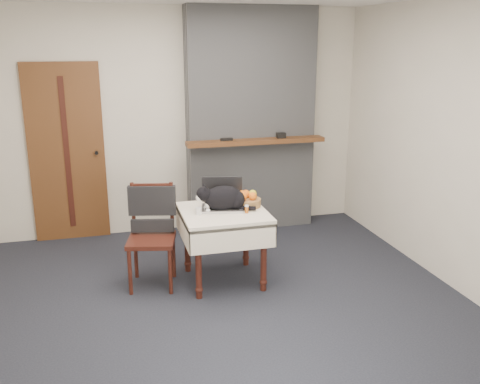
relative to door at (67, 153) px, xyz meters
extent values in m
plane|color=black|center=(1.20, -1.97, -1.00)|extent=(4.50, 4.50, 0.00)
cube|color=beige|center=(1.20, 0.03, 0.30)|extent=(4.50, 0.02, 2.60)
cube|color=beige|center=(3.45, -1.97, 0.30)|extent=(0.02, 4.00, 2.60)
cube|color=brown|center=(0.00, 0.00, 0.00)|extent=(0.82, 0.05, 2.00)
cube|color=#3C1310|center=(0.00, -0.03, 0.00)|extent=(0.06, 0.01, 1.70)
cylinder|color=black|center=(0.32, -0.04, 0.00)|extent=(0.04, 0.06, 0.04)
cube|color=gray|center=(2.10, -0.12, 0.30)|extent=(1.50, 0.30, 2.60)
cube|color=brown|center=(2.10, -0.36, 0.10)|extent=(1.62, 0.18, 0.05)
cube|color=black|center=(1.75, -0.36, 0.14)|extent=(0.14, 0.04, 0.03)
cube|color=black|center=(2.40, -0.36, 0.16)|extent=(0.10, 0.07, 0.06)
cylinder|color=#3C1310|center=(1.13, -1.88, -0.68)|extent=(0.06, 0.06, 0.64)
sphere|color=#3C1310|center=(1.13, -1.88, -0.92)|extent=(0.07, 0.07, 0.07)
cylinder|color=#3C1310|center=(1.73, -1.88, -0.68)|extent=(0.06, 0.06, 0.64)
sphere|color=#3C1310|center=(1.73, -1.88, -0.92)|extent=(0.07, 0.07, 0.07)
cylinder|color=#3C1310|center=(1.13, -1.28, -0.68)|extent=(0.06, 0.06, 0.64)
sphere|color=#3C1310|center=(1.13, -1.28, -0.92)|extent=(0.07, 0.07, 0.07)
cylinder|color=#3C1310|center=(1.73, -1.28, -0.68)|extent=(0.06, 0.06, 0.64)
sphere|color=#3C1310|center=(1.73, -1.28, -0.92)|extent=(0.07, 0.07, 0.07)
cube|color=white|center=(1.43, -1.58, -0.33)|extent=(0.78, 0.78, 0.06)
cube|color=white|center=(1.43, -1.96, -0.44)|extent=(0.78, 0.01, 0.22)
cube|color=white|center=(1.43, -1.19, -0.44)|extent=(0.78, 0.01, 0.22)
cube|color=white|center=(1.04, -1.58, -0.44)|extent=(0.01, 0.78, 0.22)
cube|color=white|center=(1.81, -1.58, -0.44)|extent=(0.01, 0.78, 0.22)
cube|color=#B7B7BC|center=(1.42, -1.54, -0.29)|extent=(0.43, 0.34, 0.02)
cube|color=black|center=(1.42, -1.54, -0.27)|extent=(0.35, 0.25, 0.00)
cube|color=black|center=(1.46, -1.38, -0.15)|extent=(0.39, 0.15, 0.26)
cube|color=#A9C2F8|center=(1.46, -1.38, -0.15)|extent=(0.35, 0.13, 0.23)
ellipsoid|color=black|center=(1.43, -1.56, -0.18)|extent=(0.37, 0.22, 0.23)
ellipsoid|color=black|center=(1.54, -1.55, -0.21)|extent=(0.19, 0.21, 0.19)
sphere|color=black|center=(1.25, -1.56, -0.13)|extent=(0.14, 0.14, 0.13)
ellipsoid|color=white|center=(1.20, -1.56, -0.16)|extent=(0.06, 0.07, 0.06)
ellipsoid|color=white|center=(1.28, -1.56, -0.23)|extent=(0.06, 0.08, 0.09)
cone|color=black|center=(1.26, -1.60, -0.06)|extent=(0.05, 0.05, 0.06)
cone|color=black|center=(1.26, -1.52, -0.06)|extent=(0.05, 0.05, 0.06)
cylinder|color=black|center=(1.62, -1.63, -0.27)|extent=(0.20, 0.10, 0.04)
sphere|color=white|center=(1.27, -1.60, -0.28)|extent=(0.04, 0.04, 0.04)
sphere|color=white|center=(1.27, -1.51, -0.28)|extent=(0.04, 0.04, 0.04)
cylinder|color=silver|center=(1.18, -1.62, -0.27)|extent=(0.06, 0.06, 0.07)
cylinder|color=#B05615|center=(1.62, -1.69, -0.27)|extent=(0.03, 0.03, 0.06)
cylinder|color=silver|center=(1.62, -1.69, -0.23)|extent=(0.04, 0.04, 0.01)
cylinder|color=#A57642|center=(1.68, -1.50, -0.26)|extent=(0.26, 0.26, 0.07)
sphere|color=orange|center=(1.62, -1.53, -0.19)|extent=(0.08, 0.08, 0.08)
sphere|color=orange|center=(1.72, -1.54, -0.19)|extent=(0.08, 0.08, 0.08)
sphere|color=orange|center=(1.68, -1.45, -0.19)|extent=(0.08, 0.08, 0.08)
sphere|color=yellow|center=(1.74, -1.47, -0.19)|extent=(0.08, 0.08, 0.08)
sphere|color=orange|center=(1.63, -1.46, -0.19)|extent=(0.08, 0.08, 0.08)
cube|color=black|center=(1.57, -1.49, -0.30)|extent=(0.15, 0.02, 0.01)
cube|color=#3C1310|center=(0.76, -1.51, -0.55)|extent=(0.50, 0.50, 0.04)
cylinder|color=#3C1310|center=(0.54, -1.65, -0.77)|extent=(0.04, 0.04, 0.45)
cylinder|color=#3C1310|center=(0.89, -1.73, -0.77)|extent=(0.04, 0.04, 0.45)
cylinder|color=#3C1310|center=(0.62, -1.30, -0.77)|extent=(0.04, 0.04, 0.45)
cylinder|color=#3C1310|center=(0.97, -1.38, -0.77)|extent=(0.04, 0.04, 0.45)
cylinder|color=#3C1310|center=(0.62, -1.30, -0.30)|extent=(0.04, 0.04, 0.50)
cylinder|color=#3C1310|center=(0.97, -1.38, -0.30)|extent=(0.04, 0.04, 0.50)
cube|color=#3C1310|center=(0.80, -1.34, -0.20)|extent=(0.36, 0.11, 0.28)
cube|color=black|center=(0.80, -1.35, -0.22)|extent=(0.44, 0.16, 0.28)
camera|label=1|loc=(0.36, -6.16, 1.23)|focal=40.00mm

